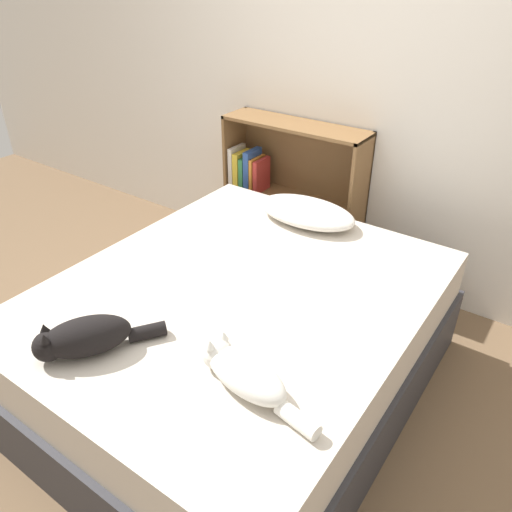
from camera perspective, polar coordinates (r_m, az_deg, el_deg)
name	(u,v)px	position (r m, az deg, el deg)	size (l,w,h in m)	color
ground_plane	(240,383)	(2.60, -1.83, -14.32)	(8.00, 8.00, 0.00)	brown
wall_back	(376,81)	(3.01, 13.56, 18.91)	(8.00, 0.06, 2.50)	white
bed	(239,340)	(2.40, -1.95, -9.53)	(1.56, 1.86, 0.58)	#333338
pillow	(306,212)	(2.77, 5.78, 5.03)	(0.57, 0.32, 0.11)	white
cat_light	(243,373)	(1.74, -1.50, -13.17)	(0.51, 0.21, 0.14)	white
cat_dark	(84,337)	(1.96, -19.06, -8.79)	(0.34, 0.43, 0.14)	black
bookshelf	(289,191)	(3.32, 3.80, 7.37)	(0.94, 0.26, 0.98)	brown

